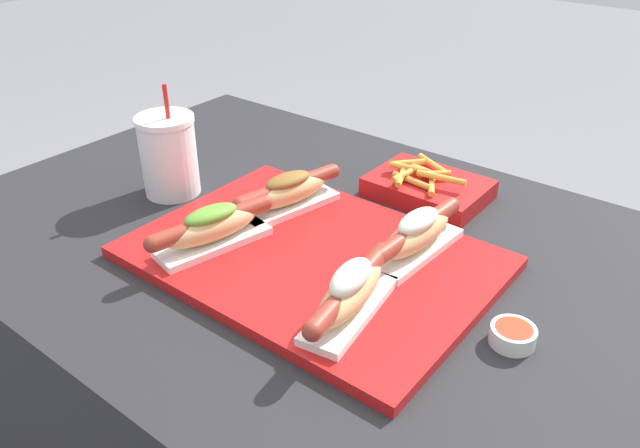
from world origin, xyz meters
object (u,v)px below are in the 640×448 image
drink_cup (169,155)px  fries_basket (428,187)px  hot_dog_1 (350,292)px  hot_dog_3 (417,234)px  hot_dog_0 (212,227)px  sauce_bowl (513,335)px  hot_dog_2 (288,192)px  serving_tray (312,257)px

drink_cup → fries_basket: 0.47m
hot_dog_1 → hot_dog_3: 0.18m
fries_basket → hot_dog_1: bearing=-75.4°
hot_dog_0 → sauce_bowl: size_ratio=3.71×
drink_cup → sauce_bowl: bearing=-1.1°
hot_dog_2 → drink_cup: (-0.23, -0.06, 0.02)m
hot_dog_1 → hot_dog_2: hot_dog_1 is taller
hot_dog_1 → drink_cup: bearing=167.2°
hot_dog_0 → drink_cup: 0.24m
hot_dog_2 → drink_cup: bearing=-166.0°
hot_dog_2 → hot_dog_3: 0.24m
sauce_bowl → fries_basket: bearing=135.0°
hot_dog_3 → drink_cup: size_ratio=1.07×
sauce_bowl → fries_basket: (-0.28, 0.28, 0.01)m
serving_tray → drink_cup: drink_cup is taller
hot_dog_3 → sauce_bowl: size_ratio=3.79×
hot_dog_2 → sauce_bowl: hot_dog_2 is taller
hot_dog_0 → hot_dog_2: hot_dog_0 is taller
hot_dog_0 → sauce_bowl: 0.46m
hot_dog_2 → fries_basket: bearing=55.5°
sauce_bowl → drink_cup: size_ratio=0.28×
serving_tray → fries_basket: fries_basket is taller
hot_dog_0 → fries_basket: bearing=66.5°
serving_tray → fries_basket: 0.30m
drink_cup → fries_basket: size_ratio=1.01×
serving_tray → fries_basket: size_ratio=2.59×
hot_dog_0 → sauce_bowl: hot_dog_0 is taller
hot_dog_0 → drink_cup: drink_cup is taller
hot_dog_2 → fries_basket: (0.15, 0.21, -0.03)m
hot_dog_0 → hot_dog_1: 0.26m
hot_dog_1 → drink_cup: size_ratio=1.06×
hot_dog_0 → hot_dog_3: hot_dog_3 is taller
drink_cup → fries_basket: bearing=35.7°
serving_tray → hot_dog_1: (0.13, -0.08, 0.04)m
hot_dog_1 → hot_dog_3: hot_dog_1 is taller
hot_dog_3 → fries_basket: 0.22m
hot_dog_2 → sauce_bowl: (0.43, -0.07, -0.04)m
serving_tray → hot_dog_0: (-0.13, -0.08, 0.04)m
hot_dog_0 → hot_dog_3: size_ratio=0.98×
hot_dog_0 → drink_cup: (-0.22, 0.10, 0.02)m
hot_dog_3 → drink_cup: drink_cup is taller
hot_dog_0 → hot_dog_1: bearing=-1.4°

